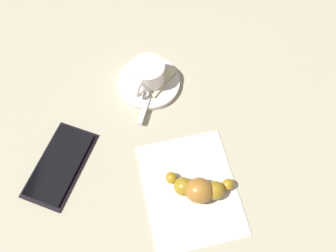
{
  "coord_description": "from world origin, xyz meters",
  "views": [
    {
      "loc": [
        0.28,
        0.03,
        0.54
      ],
      "look_at": [
        0.02,
        0.02,
        0.03
      ],
      "focal_mm": 35.51,
      "sensor_mm": 36.0,
      "label": 1
    }
  ],
  "objects_px": {
    "teaspoon": "(153,82)",
    "cell_phone": "(60,165)",
    "sugar_packet": "(160,83)",
    "napkin": "(190,189)",
    "croissant": "(199,189)",
    "espresso_cup": "(148,74)",
    "saucer": "(149,82)"
  },
  "relations": [
    {
      "from": "teaspoon",
      "to": "espresso_cup",
      "type": "bearing_deg",
      "value": -111.84
    },
    {
      "from": "sugar_packet",
      "to": "napkin",
      "type": "bearing_deg",
      "value": -130.29
    },
    {
      "from": "sugar_packet",
      "to": "napkin",
      "type": "height_order",
      "value": "sugar_packet"
    },
    {
      "from": "croissant",
      "to": "cell_phone",
      "type": "distance_m",
      "value": 0.24
    },
    {
      "from": "saucer",
      "to": "teaspoon",
      "type": "bearing_deg",
      "value": 66.93
    },
    {
      "from": "espresso_cup",
      "to": "teaspoon",
      "type": "relative_size",
      "value": 0.6
    },
    {
      "from": "teaspoon",
      "to": "croissant",
      "type": "relative_size",
      "value": 1.14
    },
    {
      "from": "espresso_cup",
      "to": "croissant",
      "type": "distance_m",
      "value": 0.23
    },
    {
      "from": "espresso_cup",
      "to": "napkin",
      "type": "xyz_separation_m",
      "value": [
        0.21,
        0.08,
        -0.03
      ]
    },
    {
      "from": "croissant",
      "to": "saucer",
      "type": "bearing_deg",
      "value": -155.63
    },
    {
      "from": "teaspoon",
      "to": "cell_phone",
      "type": "relative_size",
      "value": 0.84
    },
    {
      "from": "saucer",
      "to": "teaspoon",
      "type": "relative_size",
      "value": 0.88
    },
    {
      "from": "saucer",
      "to": "espresso_cup",
      "type": "distance_m",
      "value": 0.03
    },
    {
      "from": "teaspoon",
      "to": "sugar_packet",
      "type": "bearing_deg",
      "value": 83.62
    },
    {
      "from": "espresso_cup",
      "to": "cell_phone",
      "type": "xyz_separation_m",
      "value": [
        0.17,
        -0.14,
        -0.03
      ]
    },
    {
      "from": "espresso_cup",
      "to": "cell_phone",
      "type": "height_order",
      "value": "espresso_cup"
    },
    {
      "from": "saucer",
      "to": "sugar_packet",
      "type": "relative_size",
      "value": 1.73
    },
    {
      "from": "sugar_packet",
      "to": "teaspoon",
      "type": "bearing_deg",
      "value": 116.67
    },
    {
      "from": "espresso_cup",
      "to": "teaspoon",
      "type": "bearing_deg",
      "value": 68.16
    },
    {
      "from": "croissant",
      "to": "cell_phone",
      "type": "relative_size",
      "value": 0.74
    },
    {
      "from": "sugar_packet",
      "to": "cell_phone",
      "type": "height_order",
      "value": "sugar_packet"
    },
    {
      "from": "saucer",
      "to": "cell_phone",
      "type": "xyz_separation_m",
      "value": [
        0.17,
        -0.14,
        -0.0
      ]
    },
    {
      "from": "cell_phone",
      "to": "saucer",
      "type": "bearing_deg",
      "value": 140.67
    },
    {
      "from": "sugar_packet",
      "to": "napkin",
      "type": "xyz_separation_m",
      "value": [
        0.2,
        0.06,
        -0.01
      ]
    },
    {
      "from": "napkin",
      "to": "croissant",
      "type": "height_order",
      "value": "croissant"
    },
    {
      "from": "napkin",
      "to": "croissant",
      "type": "xyz_separation_m",
      "value": [
        0.0,
        0.01,
        0.02
      ]
    },
    {
      "from": "espresso_cup",
      "to": "napkin",
      "type": "bearing_deg",
      "value": 21.72
    },
    {
      "from": "teaspoon",
      "to": "napkin",
      "type": "xyz_separation_m",
      "value": [
        0.2,
        0.07,
        -0.01
      ]
    },
    {
      "from": "cell_phone",
      "to": "teaspoon",
      "type": "bearing_deg",
      "value": 138.29
    },
    {
      "from": "sugar_packet",
      "to": "croissant",
      "type": "relative_size",
      "value": 0.58
    },
    {
      "from": "sugar_packet",
      "to": "croissant",
      "type": "distance_m",
      "value": 0.22
    },
    {
      "from": "saucer",
      "to": "teaspoon",
      "type": "distance_m",
      "value": 0.01
    }
  ]
}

